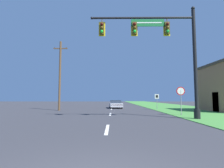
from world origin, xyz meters
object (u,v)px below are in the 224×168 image
object	(u,v)px
signal_mast	(167,48)
car_ahead	(116,104)
route_sign_post	(157,98)
utility_pole_near	(60,74)
stop_sign	(181,94)

from	to	relation	value
signal_mast	car_ahead	size ratio (longest dim) A/B	1.87
signal_mast	car_ahead	distance (m)	15.59
signal_mast	route_sign_post	world-z (taller)	signal_mast
route_sign_post	utility_pole_near	bearing A→B (deg)	-173.24
route_sign_post	car_ahead	bearing A→B (deg)	144.14
signal_mast	stop_sign	bearing A→B (deg)	54.46
car_ahead	utility_pole_near	xyz separation A→B (m)	(-7.11, -5.43, 3.94)
signal_mast	route_sign_post	xyz separation A→B (m)	(1.73, 10.45, -3.77)
utility_pole_near	car_ahead	bearing A→B (deg)	37.40
stop_sign	utility_pole_near	xyz separation A→B (m)	(-12.79, 6.22, 2.68)
signal_mast	stop_sign	world-z (taller)	signal_mast
signal_mast	route_sign_post	size ratio (longest dim) A/B	4.18
stop_sign	route_sign_post	xyz separation A→B (m)	(-0.23, 7.71, -0.34)
signal_mast	route_sign_post	distance (m)	11.25
stop_sign	utility_pole_near	world-z (taller)	utility_pole_near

